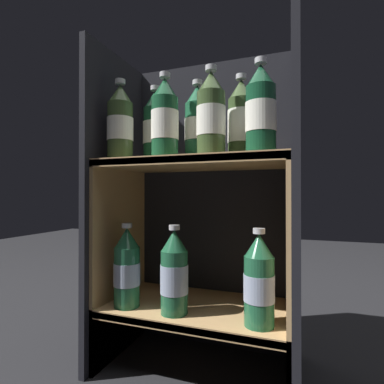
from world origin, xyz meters
name	(u,v)px	position (x,y,z in m)	size (l,w,h in m)	color
fridge_back_wall	(212,203)	(0.00, 0.31, 0.49)	(0.59, 0.02, 0.99)	black
fridge_side_left	(117,204)	(-0.29, 0.15, 0.49)	(0.02, 0.34, 0.99)	black
fridge_side_right	(297,206)	(0.29, 0.15, 0.49)	(0.02, 0.34, 0.99)	black
shelf_lower	(196,318)	(0.00, 0.14, 0.16)	(0.55, 0.30, 0.19)	tan
shelf_upper	(196,223)	(0.00, 0.15, 0.44)	(0.55, 0.30, 0.63)	tan
bottle_upper_front_0	(120,125)	(-0.22, 0.07, 0.74)	(0.08, 0.08, 0.25)	#384C28
bottle_upper_front_1	(165,121)	(-0.07, 0.07, 0.74)	(0.08, 0.08, 0.25)	#194C2D
bottle_upper_front_2	(211,116)	(0.07, 0.07, 0.74)	(0.08, 0.08, 0.25)	#384C28
bottle_upper_front_3	(261,112)	(0.20, 0.07, 0.74)	(0.08, 0.08, 0.25)	#144228
bottle_upper_back_0	(155,129)	(-0.14, 0.16, 0.74)	(0.08, 0.08, 0.25)	#194C2D
bottle_upper_back_1	(197,125)	(0.00, 0.16, 0.74)	(0.08, 0.08, 0.25)	#1E5638
bottle_upper_back_2	(241,122)	(0.13, 0.16, 0.74)	(0.08, 0.08, 0.25)	#384C28
bottle_lower_front_0	(127,269)	(-0.19, 0.07, 0.30)	(0.08, 0.08, 0.25)	#1E5638
bottle_lower_front_1	(174,274)	(-0.04, 0.07, 0.30)	(0.08, 0.08, 0.25)	#1E5638
bottle_lower_front_2	(259,282)	(0.20, 0.07, 0.30)	(0.08, 0.08, 0.25)	#1E5638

